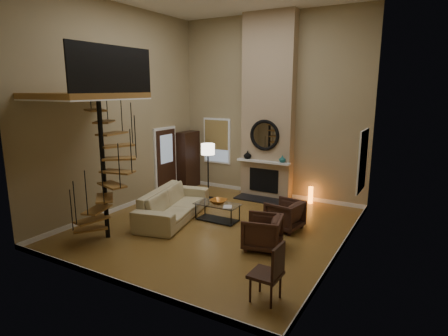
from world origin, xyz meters
The scene contains 32 objects.
ground centered at (0.00, 0.00, -0.01)m, with size 6.00×6.50×0.01m, color olive.
back_wall centered at (0.00, 3.25, 2.75)m, with size 6.00×0.02×5.50m, color #9B8A64.
front_wall centered at (0.00, -3.25, 2.75)m, with size 6.00×0.02×5.50m, color #9B8A64.
left_wall centered at (-3.00, 0.00, 2.75)m, with size 0.02×6.50×5.50m, color #9B8A64.
right_wall centered at (3.00, 0.00, 2.75)m, with size 0.02×6.50×5.50m, color #9B8A64.
baseboard_back centered at (0.00, 3.24, 0.06)m, with size 6.00×0.02×0.12m, color white.
baseboard_front centered at (0.00, -3.24, 0.06)m, with size 6.00×0.02×0.12m, color white.
baseboard_left centered at (-2.99, 0.00, 0.06)m, with size 0.02×6.50×0.12m, color white.
baseboard_right centered at (2.99, 0.00, 0.06)m, with size 0.02×6.50×0.12m, color white.
chimney_breast centered at (0.00, 3.06, 2.75)m, with size 1.60×0.38×5.50m, color tan.
hearth centered at (0.00, 2.57, 0.02)m, with size 1.50×0.60×0.04m, color black.
firebox centered at (0.00, 2.86, 0.55)m, with size 0.95×0.02×0.72m, color black.
mantel centered at (0.00, 2.78, 1.15)m, with size 1.70×0.18×0.06m, color white.
mirror_frame centered at (0.00, 2.84, 1.95)m, with size 0.94×0.94×0.10m, color black.
mirror_disc centered at (0.00, 2.85, 1.95)m, with size 0.80×0.80×0.01m, color white.
vase_left centered at (-0.55, 2.82, 1.30)m, with size 0.24×0.24×0.25m, color black.
vase_right centered at (0.60, 2.82, 1.28)m, with size 0.20×0.20×0.21m, color #1B5C5E.
window_back centered at (-1.90, 3.22, 1.62)m, with size 1.02×0.06×1.52m.
window_right centered at (2.97, 2.00, 1.63)m, with size 0.06×1.02×1.52m.
entry_door centered at (-2.95, 1.80, 1.05)m, with size 0.10×1.05×2.16m.
loft centered at (-2.04, -1.80, 3.24)m, with size 1.70×2.20×1.09m.
spiral_stair centered at (-1.78, -1.79, 1.78)m, with size 1.47×1.47×4.06m.
hutch centered at (-2.79, 2.80, 0.95)m, with size 0.40×0.85×1.90m, color black.
sofa centered at (-1.26, -0.05, 0.40)m, with size 2.64×1.03×0.77m, color tan.
armchair_near centered at (1.58, 0.69, 0.35)m, with size 0.76×0.78×0.71m, color #42281E.
armchair_far centered at (1.57, -0.57, 0.35)m, with size 0.77×0.79×0.72m, color #42281E.
coffee_table centered at (-0.18, 0.38, 0.28)m, with size 1.15×0.58×0.44m.
bowl centered at (-0.18, 0.43, 0.50)m, with size 0.43×0.43×0.11m, color #C26D22.
book centered at (0.17, 0.23, 0.46)m, with size 0.22×0.29×0.03m, color gray.
floor_lamp centered at (-1.41, 1.88, 1.41)m, with size 0.41×0.41×1.71m.
accent_lamp centered at (1.44, 3.03, 0.25)m, with size 0.14×0.14×0.49m, color orange.
side_chair centered at (2.45, -2.38, 0.53)m, with size 0.48×0.48×1.00m.
Camera 1 is at (4.48, -7.40, 3.34)m, focal length 29.84 mm.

